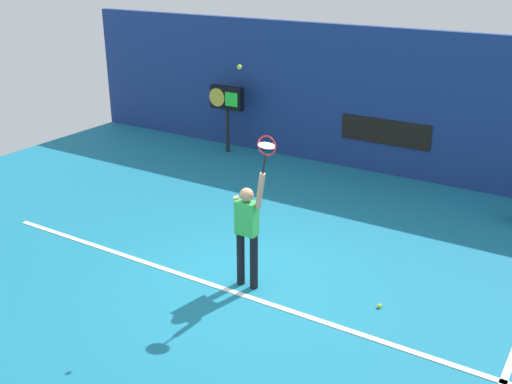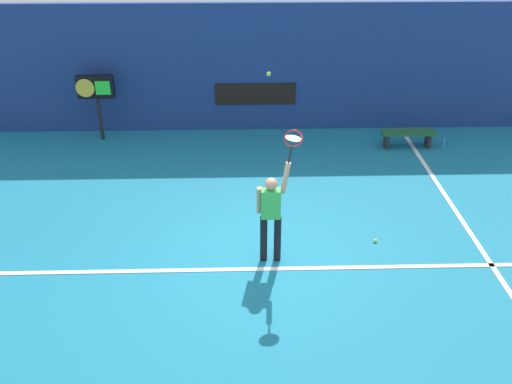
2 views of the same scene
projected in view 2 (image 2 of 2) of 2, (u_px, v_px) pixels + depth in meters
ground_plane at (264, 251)px, 10.44m from camera, size 18.00×18.00×0.00m
back_wall at (255, 69)px, 14.90m from camera, size 18.00×0.20×3.44m
sponsor_banner_center at (255, 94)px, 15.12m from camera, size 2.20×0.03×0.60m
court_baseline at (265, 269)px, 9.95m from camera, size 10.00×0.10×0.01m
court_sideline at (446, 196)px, 12.28m from camera, size 0.10×7.00×0.01m
tennis_player at (271, 212)px, 9.73m from camera, size 0.58×0.31×1.99m
tennis_racket at (293, 140)px, 9.07m from camera, size 0.36×0.27×0.62m
tennis_ball at (269, 74)px, 8.45m from camera, size 0.07×0.07×0.07m
scoreboard_clock at (96, 90)px, 14.37m from camera, size 0.96×0.20×1.77m
court_bench at (408, 135)px, 14.44m from camera, size 1.40×0.36×0.45m
water_bottle at (444, 142)px, 14.57m from camera, size 0.07×0.07×0.24m
spare_ball at (375, 241)px, 10.69m from camera, size 0.07×0.07×0.07m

